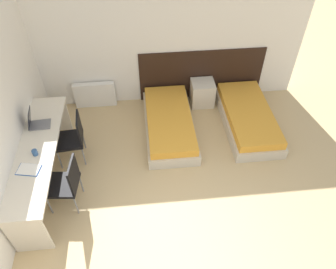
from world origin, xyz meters
TOP-DOWN VIEW (x-y plane):
  - wall_back at (0.00, 3.73)m, footprint 5.61×0.05m
  - wall_left at (-2.33, 1.85)m, footprint 0.05×4.71m
  - headboard_panel at (0.85, 3.70)m, footprint 2.52×0.03m
  - bed_near_window at (0.09, 2.71)m, footprint 0.90×1.91m
  - bed_near_door at (1.61, 2.71)m, footprint 0.90×1.91m
  - nightstand at (0.85, 3.45)m, footprint 0.46×0.42m
  - radiator at (-1.33, 3.61)m, footprint 0.83×0.12m
  - desk at (-2.02, 1.72)m, footprint 0.57×2.47m
  - chair_near_laptop at (-1.59, 2.19)m, footprint 0.50×0.50m
  - chair_near_notebook at (-1.59, 1.24)m, footprint 0.51×0.51m
  - laptop at (-2.10, 2.23)m, footprint 0.34×0.26m
  - open_notebook at (-2.05, 1.31)m, footprint 0.36×0.28m
  - mug at (-2.01, 1.59)m, footprint 0.08×0.08m

SIDE VIEW (x-z plane):
  - bed_near_window at x=0.09m, z-range -0.01..0.36m
  - bed_near_door at x=1.61m, z-range -0.01..0.36m
  - nightstand at x=0.85m, z-range 0.00..0.52m
  - radiator at x=-1.33m, z-range 0.00..0.54m
  - chair_near_laptop at x=-1.59m, z-range 0.05..0.98m
  - chair_near_notebook at x=-1.59m, z-range 0.05..0.98m
  - headboard_panel at x=0.85m, z-range 0.00..1.10m
  - desk at x=-2.02m, z-range 0.23..1.01m
  - open_notebook at x=-2.05m, z-range 0.78..0.80m
  - mug at x=-2.01m, z-range 0.78..0.87m
  - laptop at x=-2.10m, z-range 0.68..1.01m
  - wall_back at x=0.00m, z-range 0.00..2.70m
  - wall_left at x=-2.33m, z-range 0.00..2.70m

